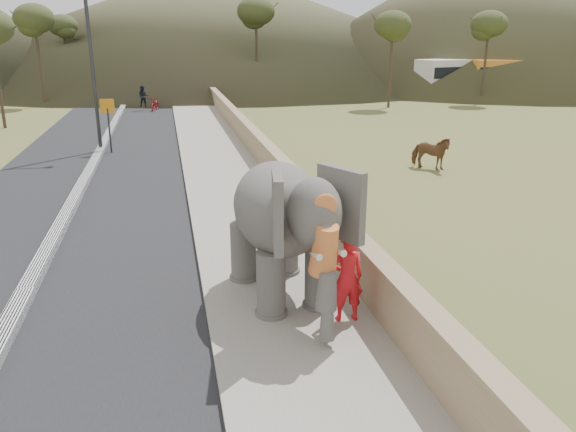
{
  "coord_description": "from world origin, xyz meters",
  "views": [
    {
      "loc": [
        -2.0,
        -10.78,
        5.07
      ],
      "look_at": [
        0.2,
        -0.61,
        1.7
      ],
      "focal_mm": 35.0,
      "sensor_mm": 36.0,
      "label": 1
    }
  ],
  "objects_px": {
    "lamppost": "(97,40)",
    "elephant_and_man": "(280,227)",
    "cow": "(430,153)",
    "motorcyclist": "(151,101)"
  },
  "relations": [
    {
      "from": "lamppost",
      "to": "motorcyclist",
      "type": "distance_m",
      "value": 14.98
    },
    {
      "from": "cow",
      "to": "lamppost",
      "type": "bearing_deg",
      "value": 104.68
    },
    {
      "from": "elephant_and_man",
      "to": "motorcyclist",
      "type": "distance_m",
      "value": 30.81
    },
    {
      "from": "lamppost",
      "to": "elephant_and_man",
      "type": "xyz_separation_m",
      "value": [
        4.71,
        -16.37,
        -3.35
      ]
    },
    {
      "from": "elephant_and_man",
      "to": "motorcyclist",
      "type": "relative_size",
      "value": 2.17
    },
    {
      "from": "elephant_and_man",
      "to": "motorcyclist",
      "type": "height_order",
      "value": "elephant_and_man"
    },
    {
      "from": "lamppost",
      "to": "cow",
      "type": "xyz_separation_m",
      "value": [
        12.72,
        -6.42,
        -4.21
      ]
    },
    {
      "from": "lamppost",
      "to": "motorcyclist",
      "type": "height_order",
      "value": "lamppost"
    },
    {
      "from": "cow",
      "to": "elephant_and_man",
      "type": "distance_m",
      "value": 12.8
    },
    {
      "from": "cow",
      "to": "motorcyclist",
      "type": "distance_m",
      "value": 23.46
    }
  ]
}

